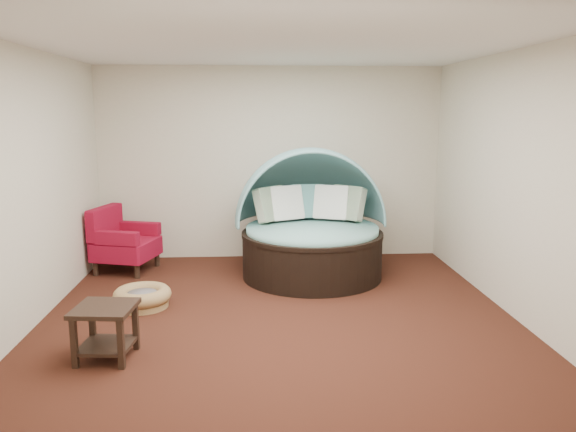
{
  "coord_description": "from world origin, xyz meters",
  "views": [
    {
      "loc": [
        -0.25,
        -5.75,
        2.18
      ],
      "look_at": [
        0.14,
        0.6,
        0.97
      ],
      "focal_mm": 35.0,
      "sensor_mm": 36.0,
      "label": 1
    }
  ],
  "objects": [
    {
      "name": "wall_left",
      "position": [
        -2.5,
        0.0,
        1.4
      ],
      "size": [
        0.0,
        5.0,
        5.0
      ],
      "primitive_type": "plane",
      "rotation": [
        1.57,
        0.0,
        1.57
      ],
      "color": "beige",
      "rests_on": "floor"
    },
    {
      "name": "side_table",
      "position": [
        -1.57,
        -0.98,
        0.31
      ],
      "size": [
        0.56,
        0.56,
        0.48
      ],
      "rotation": [
        0.0,
        0.0,
        -0.11
      ],
      "color": "black",
      "rests_on": "floor"
    },
    {
      "name": "pet_basket",
      "position": [
        -1.51,
        0.34,
        0.12
      ],
      "size": [
        0.67,
        0.67,
        0.22
      ],
      "rotation": [
        0.0,
        0.0,
        0.03
      ],
      "color": "olive",
      "rests_on": "floor"
    },
    {
      "name": "ceiling",
      "position": [
        0.0,
        0.0,
        2.8
      ],
      "size": [
        5.0,
        5.0,
        0.0
      ],
      "primitive_type": "plane",
      "rotation": [
        3.14,
        0.0,
        0.0
      ],
      "color": "white",
      "rests_on": "wall_back"
    },
    {
      "name": "red_armchair",
      "position": [
        -2.05,
        1.84,
        0.41
      ],
      "size": [
        0.93,
        0.93,
        0.88
      ],
      "rotation": [
        0.0,
        0.0,
        -0.28
      ],
      "color": "black",
      "rests_on": "floor"
    },
    {
      "name": "wall_back",
      "position": [
        0.0,
        2.5,
        1.4
      ],
      "size": [
        5.0,
        0.0,
        5.0
      ],
      "primitive_type": "plane",
      "rotation": [
        1.57,
        0.0,
        0.0
      ],
      "color": "beige",
      "rests_on": "floor"
    },
    {
      "name": "wall_right",
      "position": [
        2.5,
        0.0,
        1.4
      ],
      "size": [
        0.0,
        5.0,
        5.0
      ],
      "primitive_type": "plane",
      "rotation": [
        1.57,
        0.0,
        -1.57
      ],
      "color": "beige",
      "rests_on": "floor"
    },
    {
      "name": "floor",
      "position": [
        0.0,
        0.0,
        0.0
      ],
      "size": [
        5.0,
        5.0,
        0.0
      ],
      "primitive_type": "plane",
      "color": "#411D12",
      "rests_on": "ground"
    },
    {
      "name": "wall_front",
      "position": [
        0.0,
        -2.5,
        1.4
      ],
      "size": [
        5.0,
        0.0,
        5.0
      ],
      "primitive_type": "plane",
      "rotation": [
        -1.57,
        0.0,
        0.0
      ],
      "color": "beige",
      "rests_on": "floor"
    },
    {
      "name": "canopy_daybed",
      "position": [
        0.51,
        1.51,
        0.79
      ],
      "size": [
        2.02,
        1.89,
        1.7
      ],
      "rotation": [
        0.0,
        0.0,
        0.02
      ],
      "color": "black",
      "rests_on": "floor"
    }
  ]
}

